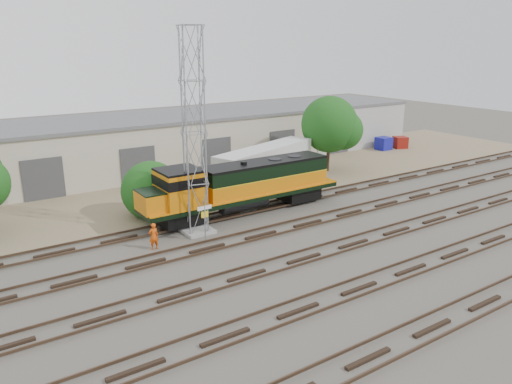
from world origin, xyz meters
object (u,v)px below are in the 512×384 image
locomotive (241,185)px  semi_trailer (267,161)px  signal_tower (194,137)px  worker (154,236)px

locomotive → semi_trailer: 8.01m
locomotive → semi_trailer: bearing=40.9°
locomotive → semi_trailer: (6.06, 5.24, 0.02)m
signal_tower → semi_trailer: size_ratio=1.13×
worker → semi_trailer: semi_trailer is taller
signal_tower → worker: signal_tower is taller
signal_tower → locomotive: bearing=18.8°
worker → semi_trailer: size_ratio=0.15×
semi_trailer → signal_tower: bearing=-166.4°
locomotive → worker: size_ratio=9.38×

